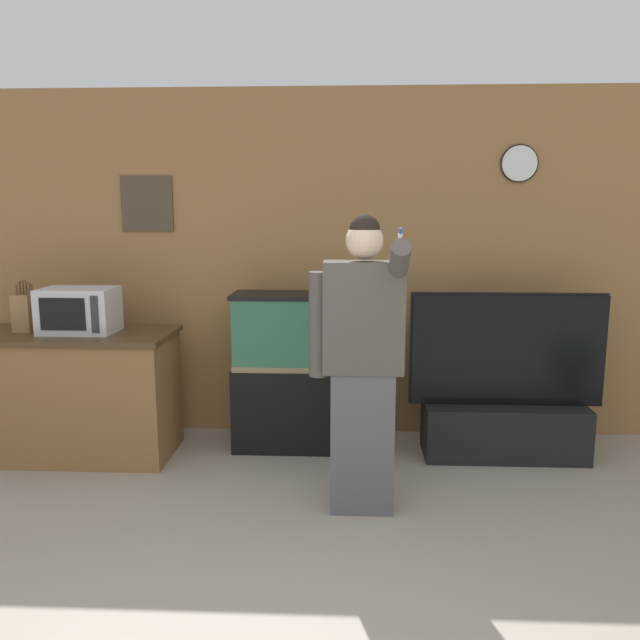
% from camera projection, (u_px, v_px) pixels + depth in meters
% --- Properties ---
extents(wall_back_paneled, '(10.00, 0.08, 2.60)m').
position_uv_depth(wall_back_paneled, '(307.00, 265.00, 4.74)').
color(wall_back_paneled, olive).
rests_on(wall_back_paneled, ground_plane).
extents(counter_island, '(1.49, 0.66, 0.88)m').
position_uv_depth(counter_island, '(68.00, 394.00, 4.38)').
color(counter_island, brown).
rests_on(counter_island, ground_plane).
extents(microwave, '(0.49, 0.34, 0.31)m').
position_uv_depth(microwave, '(79.00, 310.00, 4.28)').
color(microwave, silver).
rests_on(microwave, counter_island).
extents(knife_block, '(0.13, 0.12, 0.36)m').
position_uv_depth(knife_block, '(24.00, 312.00, 4.31)').
color(knife_block, olive).
rests_on(knife_block, counter_island).
extents(aquarium_on_stand, '(0.95, 0.39, 1.14)m').
position_uv_depth(aquarium_on_stand, '(300.00, 371.00, 4.50)').
color(aquarium_on_stand, black).
rests_on(aquarium_on_stand, ground_plane).
extents(tv_on_stand, '(1.34, 0.40, 1.16)m').
position_uv_depth(tv_on_stand, '(504.00, 410.00, 4.36)').
color(tv_on_stand, black).
rests_on(tv_on_stand, ground_plane).
extents(person_standing, '(0.53, 0.40, 1.70)m').
position_uv_depth(person_standing, '(361.00, 361.00, 3.48)').
color(person_standing, '#515156').
rests_on(person_standing, ground_plane).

